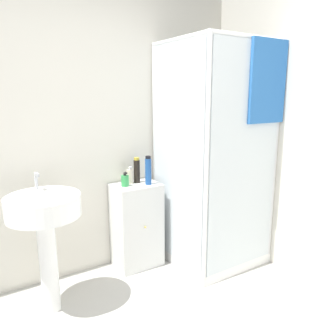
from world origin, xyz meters
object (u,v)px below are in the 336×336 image
(shampoo_bottle_tall_black, at_px, (137,170))
(lotion_bottle_white, at_px, (130,176))
(soap_dispenser, at_px, (125,180))
(shampoo_bottle_blue, at_px, (148,171))
(sink, at_px, (45,220))

(shampoo_bottle_tall_black, xyz_separation_m, lotion_bottle_white, (-0.06, 0.01, -0.05))
(soap_dispenser, height_order, shampoo_bottle_tall_black, shampoo_bottle_tall_black)
(shampoo_bottle_blue, bearing_deg, shampoo_bottle_tall_black, 117.58)
(lotion_bottle_white, bearing_deg, soap_dispenser, -142.52)
(lotion_bottle_white, bearing_deg, sink, -159.54)
(sink, bearing_deg, shampoo_bottle_tall_black, 18.40)
(shampoo_bottle_blue, bearing_deg, soap_dispenser, 162.88)
(soap_dispenser, bearing_deg, sink, -161.65)
(sink, height_order, soap_dispenser, sink)
(soap_dispenser, distance_m, shampoo_bottle_tall_black, 0.16)
(soap_dispenser, xyz_separation_m, shampoo_bottle_tall_black, (0.14, 0.05, 0.06))
(shampoo_bottle_blue, bearing_deg, sink, -168.92)
(sink, height_order, shampoo_bottle_tall_black, sink)
(sink, xyz_separation_m, lotion_bottle_white, (0.82, 0.31, 0.14))
(sink, xyz_separation_m, shampoo_bottle_blue, (0.94, 0.18, 0.20))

